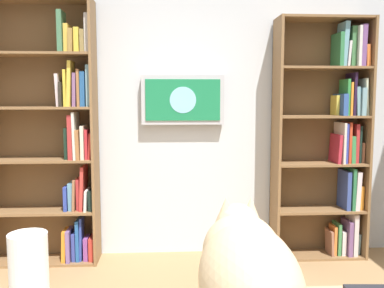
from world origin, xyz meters
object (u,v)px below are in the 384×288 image
(bookshelf_right, at_px, (54,137))
(paper_towel_roll, at_px, (29,277))
(bookshelf_left, at_px, (331,139))
(wall_mounted_tv, at_px, (182,100))
(cat, at_px, (246,272))

(bookshelf_right, relative_size, paper_towel_roll, 8.28)
(bookshelf_left, relative_size, bookshelf_right, 0.94)
(bookshelf_right, relative_size, wall_mounted_tv, 3.08)
(cat, height_order, paper_towel_roll, cat)
(cat, xyz_separation_m, paper_towel_roll, (0.62, -0.08, -0.04))
(bookshelf_left, distance_m, paper_towel_roll, 2.93)
(cat, distance_m, paper_towel_roll, 0.62)
(bookshelf_right, xyz_separation_m, wall_mounted_tv, (-1.06, -0.08, 0.30))
(bookshelf_right, bearing_deg, wall_mounted_tv, -175.60)
(bookshelf_left, height_order, cat, bookshelf_left)
(bookshelf_left, xyz_separation_m, paper_towel_roll, (1.80, 2.31, -0.17))
(bookshelf_right, xyz_separation_m, cat, (-1.14, 2.40, -0.16))
(bookshelf_right, height_order, cat, bookshelf_right)
(bookshelf_left, relative_size, paper_towel_roll, 7.80)
(wall_mounted_tv, xyz_separation_m, cat, (-0.09, 2.48, -0.46))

